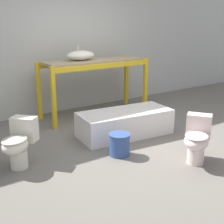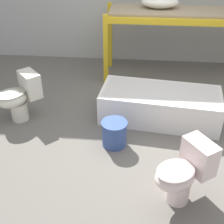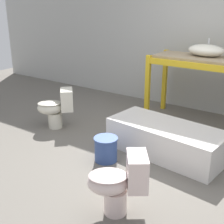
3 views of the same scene
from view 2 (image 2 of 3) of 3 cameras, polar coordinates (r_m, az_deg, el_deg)
ground_plane at (r=4.09m, az=7.75°, el=-2.53°), size 12.00×12.00×0.00m
shelving_rack at (r=5.04m, az=11.50°, el=15.98°), size 2.14×0.73×1.10m
sink_basin at (r=5.02m, az=8.75°, el=19.30°), size 0.56×0.35×0.27m
bathtub_main at (r=4.11m, az=8.75°, el=1.57°), size 1.59×0.83×0.41m
toilet_near at (r=2.98m, az=12.90°, el=-10.75°), size 0.64×0.58×0.62m
toilet_far at (r=4.19m, az=-16.63°, el=2.78°), size 0.63×0.61×0.62m
bucket_white at (r=3.65m, az=0.43°, el=-3.84°), size 0.31×0.31×0.32m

